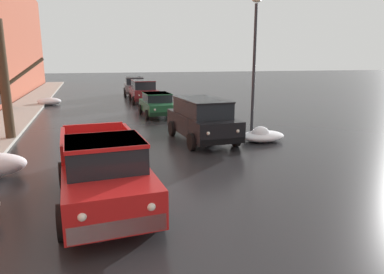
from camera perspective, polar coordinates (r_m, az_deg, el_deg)
snow_bank_along_left_kerb at (r=14.86m, az=11.54°, el=0.22°), size 1.93×1.34×0.68m
snow_bank_mid_block_left at (r=28.75m, az=-23.00°, el=5.49°), size 1.74×1.12×0.57m
snow_bank_far_right_pile at (r=22.45m, az=2.27°, el=4.65°), size 1.79×1.07×0.56m
bare_tree_mid_block at (r=16.41m, az=-29.14°, el=8.74°), size 3.16×2.63×5.31m
pickup_truck_red_approaching_near_lane at (r=8.28m, az=-14.61°, el=-5.44°), size 2.24×5.03×1.76m
suv_black_parked_kerbside_close at (r=14.55m, az=1.63°, el=3.18°), size 2.17×4.56×1.82m
sedan_green_parked_kerbside_mid at (r=21.42m, az=-5.81°, el=5.56°), size 1.99×4.12×1.42m
suv_maroon_parked_far_down_block at (r=28.41m, az=-8.19°, el=7.73°), size 2.21×4.50×1.82m
suv_grey_queued_behind_truck at (r=34.26m, az=-9.63°, el=8.52°), size 2.37×4.81×1.82m
street_lamp_post at (r=16.61m, az=10.39°, el=12.65°), size 0.44×0.24×6.16m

